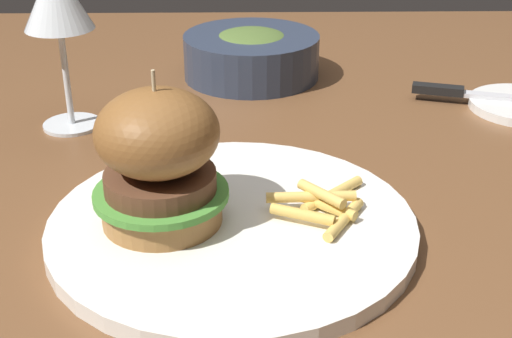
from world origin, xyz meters
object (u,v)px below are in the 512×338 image
at_px(wine_glass, 57,2).
at_px(soup_bowl, 251,54).
at_px(table_knife, 480,94).
at_px(burger_sandwich, 159,158).
at_px(main_plate, 232,226).

relative_size(wine_glass, soup_bowl, 1.02).
distance_m(wine_glass, table_knife, 0.49).
bearing_deg(burger_sandwich, soup_bowl, 78.88).
bearing_deg(burger_sandwich, wine_glass, 118.33).
xyz_separation_m(main_plate, burger_sandwich, (-0.06, -0.00, 0.06)).
bearing_deg(main_plate, table_knife, 44.36).
relative_size(burger_sandwich, wine_glass, 0.71).
xyz_separation_m(burger_sandwich, table_knife, (0.34, 0.28, -0.06)).
xyz_separation_m(main_plate, table_knife, (0.29, 0.28, 0.01)).
relative_size(main_plate, wine_glass, 1.68).
xyz_separation_m(main_plate, wine_glass, (-0.18, 0.23, 0.13)).
bearing_deg(burger_sandwich, table_knife, 39.47).
relative_size(main_plate, burger_sandwich, 2.35).
bearing_deg(main_plate, soup_bowl, 86.98).
xyz_separation_m(burger_sandwich, wine_glass, (-0.12, 0.23, 0.07)).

